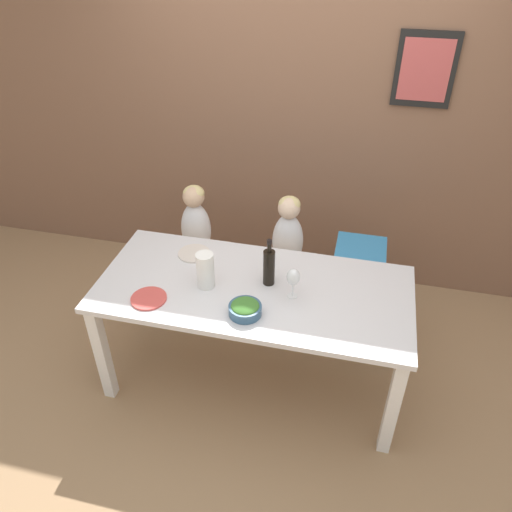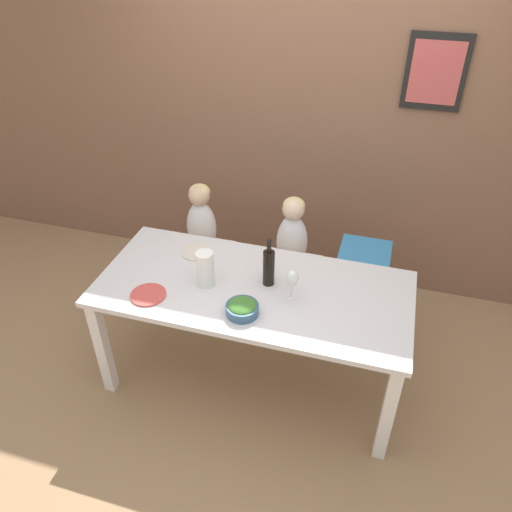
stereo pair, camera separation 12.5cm
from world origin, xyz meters
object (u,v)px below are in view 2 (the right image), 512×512
Objects in this scene: chair_far_left at (204,259)px; person_child_left at (201,219)px; wine_glass_near at (292,279)px; dinner_plate_back_left at (197,252)px; chair_right_highchair at (363,269)px; paper_towel_roll at (205,269)px; salad_bowl_large at (242,308)px; wine_bottle at (269,267)px; dinner_plate_front_left at (148,295)px; person_child_center at (292,234)px; chair_far_center at (290,274)px.

chair_far_left is 0.36m from person_child_left.
wine_glass_near reaches higher than dinner_plate_back_left.
paper_towel_roll reaches higher than chair_right_highchair.
paper_towel_roll reaches higher than wine_glass_near.
person_child_left is 1.08m from salad_bowl_large.
wine_bottle is 1.49× the size of dinner_plate_front_left.
wine_bottle is (-0.01, -0.60, 0.14)m from person_child_center.
chair_far_center is 2.13× the size of paper_towel_roll.
chair_right_highchair is 3.47× the size of dinner_plate_back_left.
chair_far_left is 2.13× the size of paper_towel_roll.
chair_right_highchair is 2.33× the size of wine_bottle.
dinner_plate_front_left is at bearing -88.13° from chair_far_left.
salad_bowl_large is 0.57m from dinner_plate_front_left.
dinner_plate_back_left is (-0.18, 0.29, -0.11)m from paper_towel_roll.
person_child_left is at bearing 91.86° from dinner_plate_front_left.
chair_far_left is at bearing 180.00° from chair_far_center.
salad_bowl_large is at bearing -33.44° from paper_towel_roll.
chair_far_left is at bearing 140.39° from wine_glass_near.
paper_towel_roll reaches higher than chair_far_left.
wine_glass_near is (0.83, -0.69, 0.51)m from chair_far_left.
dinner_plate_front_left is (-0.65, -0.91, 0.02)m from person_child_center.
person_child_left is at bearing 90.00° from chair_far_left.
chair_far_center is 0.77m from person_child_left.
wine_bottle is at bearing -18.51° from dinner_plate_back_left.
chair_far_center is 0.53m from chair_right_highchair.
wine_glass_near is 0.92× the size of dinner_plate_back_left.
person_child_left reaches higher than chair_far_left.
chair_right_highchair is 3.88× the size of salad_bowl_large.
dinner_plate_front_left is at bearing -164.59° from wine_glass_near.
wine_glass_near is (0.15, -0.69, 0.51)m from chair_far_center.
wine_glass_near is at bearing -77.72° from person_child_center.
person_child_left is at bearing 180.00° from person_child_center.
person_child_center is at bearing 62.67° from paper_towel_roll.
salad_bowl_large is (0.29, -0.19, -0.07)m from paper_towel_roll.
dinner_plate_back_left is at bearing 161.49° from wine_bottle.
salad_bowl_large is at bearing -123.31° from chair_right_highchair.
wine_bottle reaches higher than person_child_center.
salad_bowl_large is at bearing -56.22° from chair_far_left.
wine_bottle is at bearing -41.80° from chair_far_left.
person_child_center is at bearing 54.39° from dinner_plate_front_left.
paper_towel_roll is 0.35m from dinner_plate_back_left.
salad_bowl_large is 0.67m from dinner_plate_back_left.
wine_glass_near is at bearing -39.61° from chair_far_left.
chair_far_left is 0.98m from dinner_plate_front_left.
person_child_center is 2.68× the size of dinner_plate_back_left.
wine_glass_near is at bearing -117.73° from chair_right_highchair.
chair_far_center is 0.93m from paper_towel_roll.
chair_right_highchair is at bearing 0.00° from chair_far_left.
dinner_plate_front_left is (-0.57, -0.01, -0.03)m from salad_bowl_large.
dinner_plate_back_left is (-0.46, 0.48, -0.03)m from salad_bowl_large.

